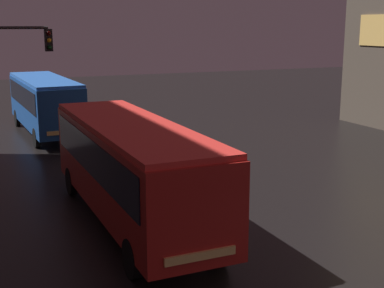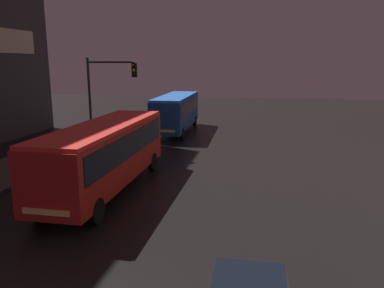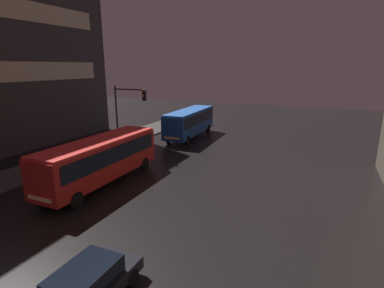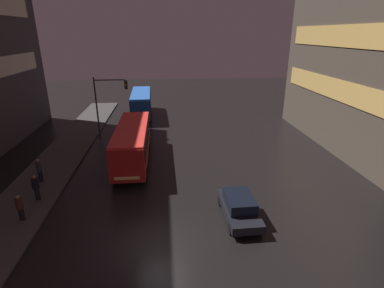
{
  "view_description": "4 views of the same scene",
  "coord_description": "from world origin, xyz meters",
  "views": [
    {
      "loc": [
        -7.11,
        -4.32,
        6.04
      ],
      "look_at": [
        0.22,
        12.4,
        1.98
      ],
      "focal_mm": 50.0,
      "sensor_mm": 36.0,
      "label": 1
    },
    {
      "loc": [
        4.76,
        -4.85,
        5.95
      ],
      "look_at": [
        1.12,
        13.67,
        1.81
      ],
      "focal_mm": 35.0,
      "sensor_mm": 36.0,
      "label": 2
    },
    {
      "loc": [
        11.42,
        -4.42,
        8.01
      ],
      "look_at": [
        2.95,
        14.31,
        2.64
      ],
      "focal_mm": 28.0,
      "sensor_mm": 36.0,
      "label": 3
    },
    {
      "loc": [
        0.38,
        -13.15,
        10.47
      ],
      "look_at": [
        2.55,
        10.53,
        1.61
      ],
      "focal_mm": 28.0,
      "sensor_mm": 36.0,
      "label": 4
    }
  ],
  "objects": [
    {
      "name": "bus_far",
      "position": [
        -2.74,
        26.22,
        1.96
      ],
      "size": [
        2.8,
        9.53,
        3.18
      ],
      "rotation": [
        0.0,
        0.0,
        3.18
      ],
      "color": "#194793",
      "rests_on": "ground"
    },
    {
      "name": "bus_near",
      "position": [
        -2.46,
        10.93,
        1.96
      ],
      "size": [
        2.63,
        10.11,
        3.17
      ],
      "rotation": [
        0.0,
        0.0,
        3.15
      ],
      "color": "#AD1E19",
      "rests_on": "ground"
    }
  ]
}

